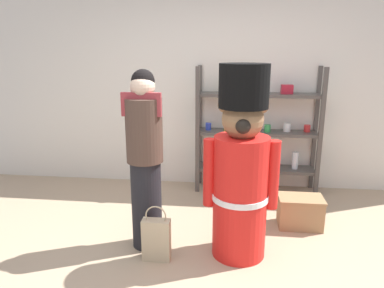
{
  "coord_description": "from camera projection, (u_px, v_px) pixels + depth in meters",
  "views": [
    {
      "loc": [
        0.29,
        -2.51,
        1.78
      ],
      "look_at": [
        -0.05,
        0.44,
        1.0
      ],
      "focal_mm": 33.58,
      "sensor_mm": 36.0,
      "label": 1
    }
  ],
  "objects": [
    {
      "name": "display_crate",
      "position": [
        300.0,
        212.0,
        3.7
      ],
      "size": [
        0.45,
        0.3,
        0.32
      ],
      "color": "#9E7A51",
      "rests_on": "ground_plane"
    },
    {
      "name": "merchandise_shelf",
      "position": [
        256.0,
        130.0,
        4.53
      ],
      "size": [
        1.53,
        0.35,
        1.59
      ],
      "color": "#4C4742",
      "rests_on": "ground_plane"
    },
    {
      "name": "shopping_bag",
      "position": [
        156.0,
        239.0,
        3.1
      ],
      "size": [
        0.24,
        0.11,
        0.5
      ],
      "color": "#C1AD89",
      "rests_on": "ground_plane"
    },
    {
      "name": "ground_plane",
      "position": [
        192.0,
        278.0,
        2.89
      ],
      "size": [
        6.4,
        6.4,
        0.0
      ],
      "primitive_type": "plane",
      "color": "tan"
    },
    {
      "name": "back_wall",
      "position": [
        211.0,
        88.0,
        4.68
      ],
      "size": [
        6.4,
        0.12,
        2.6
      ],
      "primitive_type": "cube",
      "color": "silver",
      "rests_on": "ground_plane"
    },
    {
      "name": "teddy_bear_guard",
      "position": [
        241.0,
        170.0,
        3.05
      ],
      "size": [
        0.64,
        0.49,
        1.68
      ],
      "color": "red",
      "rests_on": "ground_plane"
    },
    {
      "name": "person_shopper",
      "position": [
        145.0,
        158.0,
        3.18
      ],
      "size": [
        0.34,
        0.32,
        1.63
      ],
      "color": "black",
      "rests_on": "ground_plane"
    }
  ]
}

